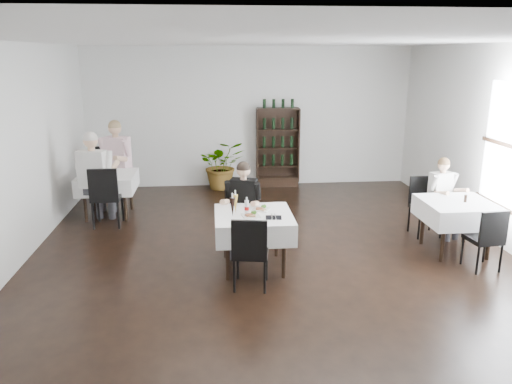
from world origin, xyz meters
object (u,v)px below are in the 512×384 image
potted_tree (222,165)px  diner_main (243,201)px  wine_shelf (278,148)px  main_table (253,224)px

potted_tree → diner_main: bearing=-86.7°
wine_shelf → diner_main: bearing=-105.0°
main_table → potted_tree: size_ratio=0.98×
potted_tree → diner_main: (0.21, -3.67, 0.26)m
wine_shelf → main_table: (-0.90, -4.31, -0.23)m
potted_tree → diner_main: 3.69m
diner_main → wine_shelf: bearing=75.0°
diner_main → potted_tree: bearing=93.3°
main_table → diner_main: diner_main is taller
wine_shelf → diner_main: (-1.01, -3.78, -0.06)m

